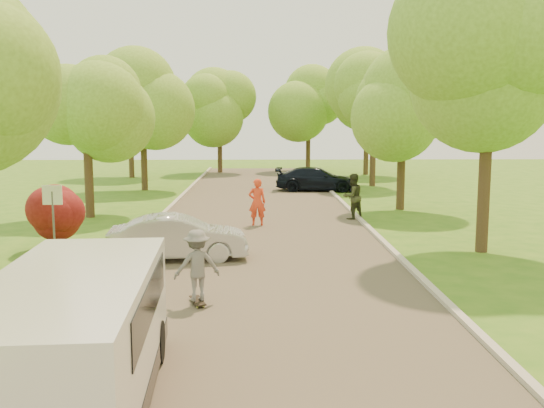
{
  "coord_description": "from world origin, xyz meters",
  "views": [
    {
      "loc": [
        0.0,
        -12.99,
        3.95
      ],
      "look_at": [
        0.43,
        6.38,
        1.3
      ],
      "focal_mm": 40.0,
      "sensor_mm": 36.0,
      "label": 1
    }
  ],
  "objects": [
    {
      "name": "tree_r_far",
      "position": [
        7.23,
        24.0,
        5.83
      ],
      "size": [
        5.33,
        5.2,
        8.34
      ],
      "color": "#382619",
      "rests_on": "ground"
    },
    {
      "name": "tree_bg_b",
      "position": [
        8.22,
        32.0,
        5.54
      ],
      "size": [
        5.12,
        5.0,
        7.95
      ],
      "color": "#382619",
      "rests_on": "ground"
    },
    {
      "name": "person_striped",
      "position": [
        -0.06,
        9.79,
        0.9
      ],
      "size": [
        0.69,
        0.48,
        1.81
      ],
      "primitive_type": "imported",
      "rotation": [
        0.0,
        0.0,
        3.21
      ],
      "color": "red",
      "rests_on": "ground"
    },
    {
      "name": "tree_l_midb",
      "position": [
        -6.81,
        12.0,
        4.59
      ],
      "size": [
        4.3,
        4.2,
        6.62
      ],
      "color": "#382619",
      "rests_on": "ground"
    },
    {
      "name": "tree_r_midb",
      "position": [
        6.6,
        14.0,
        4.88
      ],
      "size": [
        4.51,
        4.4,
        7.01
      ],
      "color": "#382619",
      "rests_on": "ground"
    },
    {
      "name": "tree_bg_c",
      "position": [
        -2.79,
        34.0,
        5.02
      ],
      "size": [
        4.92,
        4.8,
        7.33
      ],
      "color": "#382619",
      "rests_on": "ground"
    },
    {
      "name": "tree_r_mida",
      "position": [
        7.02,
        5.0,
        5.54
      ],
      "size": [
        5.13,
        5.0,
        7.95
      ],
      "color": "#382619",
      "rests_on": "ground"
    },
    {
      "name": "red_shrub",
      "position": [
        -6.3,
        5.5,
        1.1
      ],
      "size": [
        1.7,
        1.7,
        1.95
      ],
      "color": "#382619",
      "rests_on": "ground"
    },
    {
      "name": "dark_sedan",
      "position": [
        3.3,
        21.34,
        0.68
      ],
      "size": [
        4.83,
        2.35,
        1.35
      ],
      "primitive_type": "imported",
      "rotation": [
        0.0,
        0.0,
        1.47
      ],
      "color": "black",
      "rests_on": "ground"
    },
    {
      "name": "minivan",
      "position": [
        -2.5,
        -5.11,
        1.02
      ],
      "size": [
        2.36,
        5.32,
        1.94
      ],
      "rotation": [
        0.0,
        0.0,
        0.06
      ],
      "color": "silver",
      "rests_on": "ground"
    },
    {
      "name": "tree_bg_d",
      "position": [
        4.22,
        36.0,
        5.31
      ],
      "size": [
        5.12,
        5.0,
        7.72
      ],
      "color": "#382619",
      "rests_on": "ground"
    },
    {
      "name": "street_sign",
      "position": [
        -5.8,
        4.0,
        1.56
      ],
      "size": [
        0.55,
        0.06,
        2.17
      ],
      "color": "#59595E",
      "rests_on": "ground"
    },
    {
      "name": "person_olive",
      "position": [
        3.8,
        11.23,
        0.93
      ],
      "size": [
        1.14,
        1.07,
        1.86
      ],
      "primitive_type": "imported",
      "rotation": [
        0.0,
        0.0,
        3.67
      ],
      "color": "#2D321E",
      "rests_on": "ground"
    },
    {
      "name": "skateboarder",
      "position": [
        -1.33,
        -0.23,
        0.88
      ],
      "size": [
        1.13,
        0.85,
        1.55
      ],
      "primitive_type": "imported",
      "rotation": [
        0.0,
        0.0,
        3.45
      ],
      "color": "slate",
      "rests_on": "longboard"
    },
    {
      "name": "road",
      "position": [
        0.0,
        8.0,
        0.01
      ],
      "size": [
        8.0,
        60.0,
        0.01
      ],
      "primitive_type": "cube",
      "color": "#4C4438",
      "rests_on": "ground"
    },
    {
      "name": "tree_l_far",
      "position": [
        -6.39,
        22.0,
        5.47
      ],
      "size": [
        4.92,
        4.8,
        7.79
      ],
      "color": "#382619",
      "rests_on": "ground"
    },
    {
      "name": "curb_right",
      "position": [
        4.05,
        8.0,
        0.06
      ],
      "size": [
        0.18,
        60.0,
        0.12
      ],
      "primitive_type": "cube",
      "color": "#B2AD9E",
      "rests_on": "ground"
    },
    {
      "name": "curb_left",
      "position": [
        -4.05,
        8.0,
        0.06
      ],
      "size": [
        0.18,
        60.0,
        0.12
      ],
      "primitive_type": "cube",
      "color": "#B2AD9E",
      "rests_on": "ground"
    },
    {
      "name": "tree_bg_a",
      "position": [
        -8.78,
        30.0,
        5.31
      ],
      "size": [
        5.12,
        5.0,
        7.72
      ],
      "color": "#382619",
      "rests_on": "ground"
    },
    {
      "name": "ground",
      "position": [
        0.0,
        0.0,
        0.0
      ],
      "size": [
        100.0,
        100.0,
        0.0
      ],
      "primitive_type": "plane",
      "color": "#376D1A",
      "rests_on": "ground"
    },
    {
      "name": "silver_sedan",
      "position": [
        -2.3,
        4.12,
        0.65
      ],
      "size": [
        4.05,
        1.76,
        1.3
      ],
      "primitive_type": "imported",
      "rotation": [
        0.0,
        0.0,
        1.67
      ],
      "color": "#AEADB2",
      "rests_on": "ground"
    },
    {
      "name": "longboard",
      "position": [
        -1.33,
        -0.23,
        0.09
      ],
      "size": [
        0.45,
        0.83,
        0.09
      ],
      "rotation": [
        0.0,
        0.0,
        3.45
      ],
      "color": "black",
      "rests_on": "ground"
    }
  ]
}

